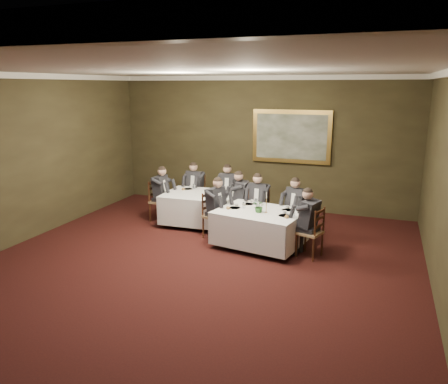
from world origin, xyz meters
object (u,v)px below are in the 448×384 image
Objects in this scene: chair_sec_endright at (242,217)px; chair_sec_endleft at (160,209)px; diner_main_backleft at (258,209)px; painting at (291,137)px; table_main at (260,226)px; diner_sec_endleft at (160,200)px; chair_main_backright at (296,225)px; chair_sec_backleft at (196,203)px; diner_sec_endright at (242,207)px; table_second at (200,206)px; chair_main_backleft at (258,219)px; diner_main_endleft at (215,215)px; diner_main_endright at (310,231)px; diner_sec_backright at (228,197)px; diner_sec_backleft at (195,194)px; diner_main_backright at (296,215)px; chair_sec_backright at (228,205)px; centerpiece at (259,206)px; chair_main_endright at (310,243)px; chair_main_endleft at (215,225)px; candlestick at (266,205)px.

chair_sec_endleft is (-2.10, -0.09, 0.00)m from chair_sec_endright.
diner_main_backleft is 2.46m from painting.
diner_main_backleft is at bearing 107.84° from table_main.
chair_sec_endleft is at bearing -90.00° from diner_sec_endleft.
chair_sec_backleft is at bearing 5.92° from chair_main_backright.
diner_sec_endright is 0.66× the size of painting.
table_second is 1.44m from diner_main_backleft.
table_main is 1.20m from diner_sec_endright.
chair_main_backleft is 0.74× the size of diner_main_endleft.
diner_main_backleft and diner_main_endright have the same top height.
diner_sec_backright is (-0.27, 1.60, 0.00)m from diner_main_endleft.
diner_sec_backleft is at bearing 141.76° from table_main.
diner_sec_endleft reaches higher than chair_sec_endleft.
chair_sec_backright is (-1.93, 1.02, -0.23)m from diner_main_backright.
diner_main_backright and diner_main_endright have the same top height.
diner_main_backleft reaches higher than chair_sec_endleft.
table_second is 2.09m from centerpiece.
diner_sec_endleft is (-2.78, 0.88, 0.06)m from table_main.
centerpiece is at bearing -81.92° from table_main.
diner_main_backright is (0.60, 0.77, 0.06)m from table_main.
chair_main_backright is 1.09m from diner_main_endright.
chair_main_endright is 0.74× the size of diner_sec_endleft.
chair_main_backleft and chair_sec_endleft have the same top height.
chair_main_backleft is at bearing 67.25° from chair_main_endright.
diner_sec_endright is at bearing 123.64° from centerpiece.
table_main is 2.83m from diner_sec_backleft.
chair_main_endright is (0.46, -0.96, -0.23)m from diner_main_backright.
chair_main_endright is at bearing 98.86° from chair_main_endleft.
chair_main_backleft is 2.49m from diner_sec_endleft.
chair_main_backright is at bearing -90.00° from diner_main_backright.
chair_sec_endleft is (-0.57, -0.87, -0.23)m from diner_sec_backleft.
table_main is at bearing 77.01° from diner_main_backright.
diner_sec_endleft is 3.11× the size of candlestick.
chair_main_backleft is at bearing 113.93° from candlestick.
chair_main_backright is at bearing 41.69° from diner_main_endright.
chair_main_endright is 1.00× the size of chair_sec_backright.
chair_main_backleft is at bearing 159.35° from chair_sec_backleft.
diner_main_endleft is (-1.06, 0.19, 0.06)m from table_main.
diner_main_backleft and diner_sec_backleft have the same top height.
diner_main_backleft is at bearing 114.20° from candlestick.
diner_sec_endright is (0.63, -0.82, 0.00)m from diner_sec_backright.
chair_sec_endleft is (-0.57, -0.88, 0.00)m from chair_sec_backleft.
chair_sec_backleft and chair_sec_backright have the same top height.
diner_sec_backleft is at bearing 120.25° from table_second.
chair_sec_backleft is at bearing -124.71° from chair_main_endleft.
chair_main_endleft is (-0.77, -0.76, 0.00)m from chair_main_backleft.
table_second is 1.71× the size of chair_main_backright.
centerpiece is (0.02, -0.11, 0.45)m from table_main.
chair_sec_backright is (0.41, 0.87, -0.17)m from table_second.
chair_main_endleft is at bearing 96.86° from chair_main_endright.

